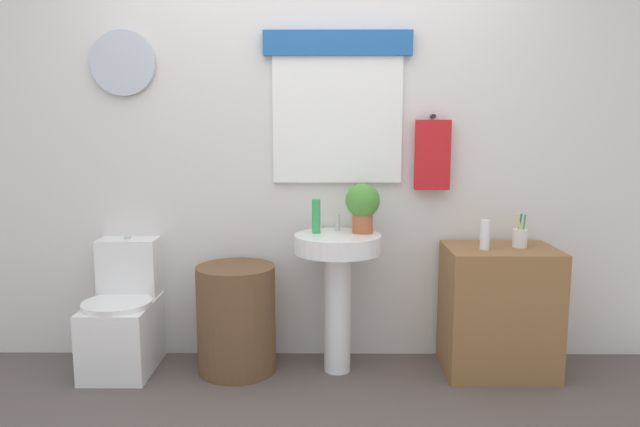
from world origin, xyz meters
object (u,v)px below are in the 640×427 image
at_px(toothbrush_cup, 520,238).
at_px(toilet, 124,320).
at_px(soap_bottle, 316,216).
at_px(wooden_cabinet, 499,310).
at_px(laundry_hamper, 236,319).
at_px(pedestal_sink, 338,271).
at_px(potted_plant, 363,204).
at_px(lotion_bottle, 485,235).

bearing_deg(toothbrush_cup, toilet, 179.64).
bearing_deg(soap_bottle, wooden_cabinet, -2.79).
distance_m(laundry_hamper, pedestal_sink, 0.63).
bearing_deg(potted_plant, toilet, -178.91).
bearing_deg(toilet, pedestal_sink, -1.60).
distance_m(lotion_bottle, toothbrush_cup, 0.22).
bearing_deg(laundry_hamper, potted_plant, 4.82).
relative_size(laundry_hamper, lotion_bottle, 3.74).
bearing_deg(potted_plant, lotion_bottle, -8.60).
bearing_deg(lotion_bottle, toilet, 177.90).
relative_size(wooden_cabinet, toothbrush_cup, 3.87).
xyz_separation_m(laundry_hamper, potted_plant, (0.71, 0.06, 0.65)).
bearing_deg(potted_plant, wooden_cabinet, -4.47).
bearing_deg(soap_bottle, laundry_hamper, -173.68).
relative_size(toilet, toothbrush_cup, 4.05).
relative_size(toilet, pedestal_sink, 0.95).
height_order(pedestal_sink, wooden_cabinet, pedestal_sink).
xyz_separation_m(wooden_cabinet, lotion_bottle, (-0.11, -0.04, 0.44)).
height_order(toilet, toothbrush_cup, toothbrush_cup).
bearing_deg(toilet, soap_bottle, 0.83).
relative_size(toilet, wooden_cabinet, 1.05).
bearing_deg(soap_bottle, toilet, -179.17).
bearing_deg(laundry_hamper, lotion_bottle, -1.67).
relative_size(wooden_cabinet, potted_plant, 2.56).
bearing_deg(lotion_bottle, pedestal_sink, 177.14).
bearing_deg(toothbrush_cup, lotion_bottle, -164.12).
distance_m(laundry_hamper, soap_bottle, 0.74).
bearing_deg(wooden_cabinet, toilet, 179.08).
height_order(pedestal_sink, toothbrush_cup, toothbrush_cup).
height_order(toilet, laundry_hamper, toilet).
bearing_deg(toilet, laundry_hamper, -3.00).
bearing_deg(toothbrush_cup, potted_plant, 177.38).
distance_m(toilet, laundry_hamper, 0.65).
xyz_separation_m(laundry_hamper, toothbrush_cup, (1.58, 0.02, 0.46)).
height_order(laundry_hamper, soap_bottle, soap_bottle).
distance_m(soap_bottle, toothbrush_cup, 1.14).
xyz_separation_m(toilet, wooden_cabinet, (2.13, -0.03, 0.07)).
height_order(pedestal_sink, soap_bottle, soap_bottle).
xyz_separation_m(toilet, potted_plant, (1.36, 0.03, 0.66)).
height_order(wooden_cabinet, lotion_bottle, lotion_bottle).
bearing_deg(toilet, lotion_bottle, -2.10).
bearing_deg(pedestal_sink, lotion_bottle, -2.86).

